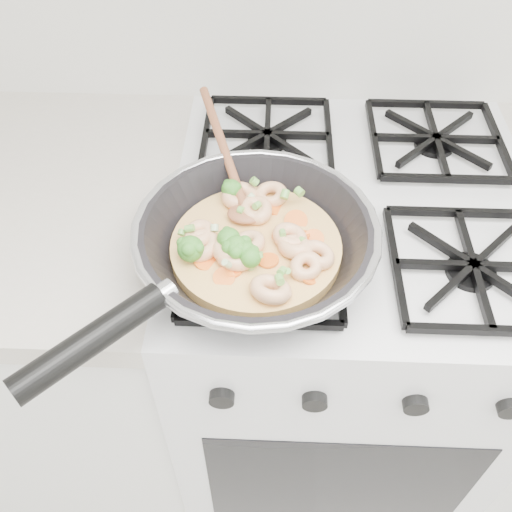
{
  "coord_description": "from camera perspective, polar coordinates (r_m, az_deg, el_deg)",
  "views": [
    {
      "loc": [
        -0.14,
        1.02,
        1.51
      ],
      "look_at": [
        -0.16,
        1.55,
        0.93
      ],
      "focal_mm": 39.11,
      "sensor_mm": 36.0,
      "label": 1
    }
  ],
  "objects": [
    {
      "name": "skillet",
      "position": [
        0.76,
        -0.42,
        1.41
      ],
      "size": [
        0.43,
        0.56,
        0.1
      ],
      "rotation": [
        0.0,
        0.0,
        0.42
      ],
      "color": "black",
      "rests_on": "stove"
    },
    {
      "name": "stove",
      "position": [
        1.26,
        7.58,
        -9.35
      ],
      "size": [
        0.6,
        0.6,
        0.92
      ],
      "color": "silver",
      "rests_on": "ground"
    }
  ]
}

